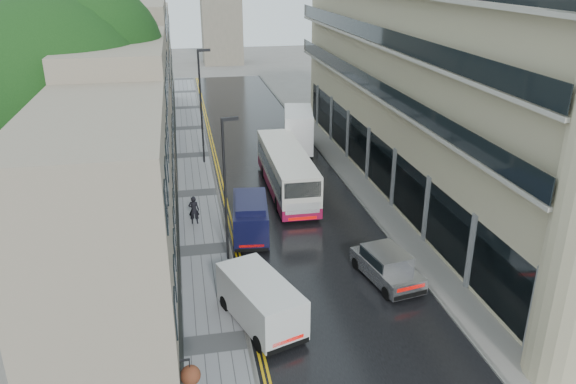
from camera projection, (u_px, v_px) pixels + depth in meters
name	position (u px, v px, depth m)	size (l,w,h in m)	color
road	(283.00, 188.00, 39.14)	(9.00, 85.00, 0.02)	black
left_sidewalk	(198.00, 193.00, 38.09)	(2.70, 85.00, 0.12)	gray
right_sidewalk	(357.00, 182.00, 40.08)	(1.80, 85.00, 0.12)	slate
old_shop_row	(137.00, 101.00, 37.48)	(4.50, 56.00, 12.00)	gray
modern_block	(440.00, 87.00, 36.97)	(8.00, 40.00, 14.00)	tan
tree_near	(60.00, 130.00, 27.50)	(10.56, 10.56, 13.89)	black
tree_far	(99.00, 90.00, 39.64)	(9.24, 9.24, 12.46)	black
cream_bus	(277.00, 189.00, 35.02)	(2.45, 10.79, 2.94)	silver
white_lorry	(286.00, 137.00, 44.02)	(2.16, 7.21, 3.79)	silver
silver_hatchback	(388.00, 284.00, 25.89)	(1.86, 4.26, 1.60)	#B2B2B8
white_van	(259.00, 329.00, 22.24)	(2.04, 4.76, 2.15)	silver
navy_van	(235.00, 229.00, 30.30)	(1.91, 4.78, 2.44)	black
pedestrian	(194.00, 210.00, 33.24)	(0.63, 0.42, 1.74)	black
lamp_post_near	(225.00, 192.00, 28.14)	(0.85, 0.19, 7.56)	black
lamp_post_far	(201.00, 108.00, 42.32)	(0.97, 0.22, 8.63)	black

